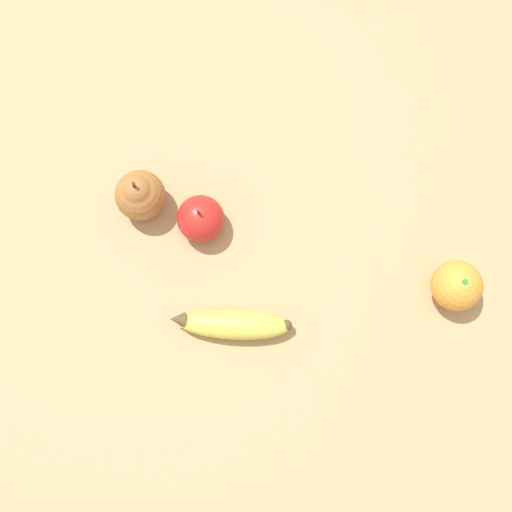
# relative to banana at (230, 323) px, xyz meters

# --- Properties ---
(ground_plane) EXTENTS (3.00, 3.00, 0.00)m
(ground_plane) POSITION_rel_banana_xyz_m (-0.01, -0.18, -0.02)
(ground_plane) COLOR tan
(banana) EXTENTS (0.16, 0.13, 0.04)m
(banana) POSITION_rel_banana_xyz_m (0.00, 0.00, 0.00)
(banana) COLOR #DBCC4C
(banana) RESTS_ON ground_plane
(orange) EXTENTS (0.07, 0.07, 0.07)m
(orange) POSITION_rel_banana_xyz_m (-0.23, -0.25, 0.02)
(orange) COLOR orange
(orange) RESTS_ON ground_plane
(pear) EXTENTS (0.08, 0.08, 0.10)m
(pear) POSITION_rel_banana_xyz_m (0.23, -0.06, 0.02)
(pear) COLOR #A36633
(pear) RESTS_ON ground_plane
(apple) EXTENTS (0.07, 0.07, 0.08)m
(apple) POSITION_rel_banana_xyz_m (0.13, -0.09, 0.01)
(apple) COLOR red
(apple) RESTS_ON ground_plane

